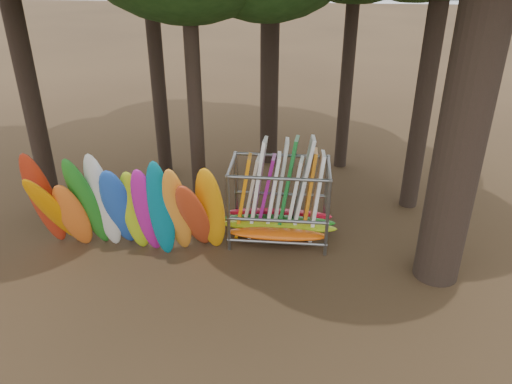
{
  "coord_description": "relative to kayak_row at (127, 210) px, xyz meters",
  "views": [
    {
      "loc": [
        1.66,
        -10.17,
        7.32
      ],
      "look_at": [
        0.51,
        1.5,
        1.4
      ],
      "focal_mm": 35.0,
      "sensor_mm": 36.0,
      "label": 1
    }
  ],
  "objects": [
    {
      "name": "lake",
      "position": [
        2.58,
        59.74,
        -1.38
      ],
      "size": [
        160.0,
        160.0,
        0.0
      ],
      "primitive_type": "plane",
      "color": "gray",
      "rests_on": "ground"
    },
    {
      "name": "kayak_row",
      "position": [
        0.0,
        0.0,
        0.0
      ],
      "size": [
        4.96,
        2.17,
        3.14
      ],
      "color": "#B02B15",
      "rests_on": "ground"
    },
    {
      "name": "ground",
      "position": [
        2.58,
        -0.26,
        -1.38
      ],
      "size": [
        120.0,
        120.0,
        0.0
      ],
      "primitive_type": "plane",
      "color": "#47331E",
      "rests_on": "ground"
    },
    {
      "name": "storage_rack",
      "position": [
        3.71,
        1.35,
        -0.35
      ],
      "size": [
        3.17,
        1.61,
        2.88
      ],
      "color": "slate",
      "rests_on": "ground"
    }
  ]
}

